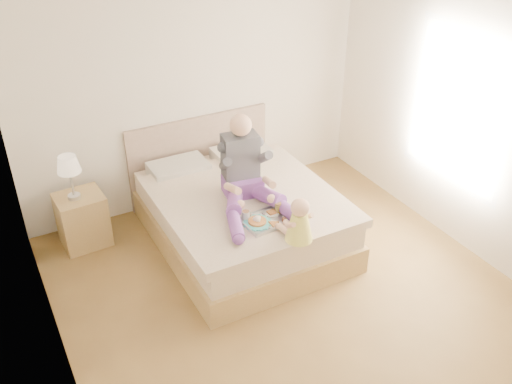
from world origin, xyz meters
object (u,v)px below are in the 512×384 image
bed (238,211)px  baby (299,223)px  tray (265,219)px  nightstand (83,220)px  adult (246,177)px

bed → baby: baby is taller
bed → baby: bearing=-86.1°
tray → nightstand: bearing=132.3°
bed → nightstand: bed is taller
bed → adult: adult is taller
tray → baby: bearing=-75.6°
bed → tray: (-0.05, -0.67, 0.32)m
adult → tray: size_ratio=2.38×
adult → nightstand: bearing=156.3°
adult → baby: bearing=-74.6°
bed → baby: (0.07, -1.04, 0.46)m
bed → baby: 1.14m
bed → baby: size_ratio=5.29×
bed → tray: size_ratio=4.79×
bed → tray: bearing=-94.6°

